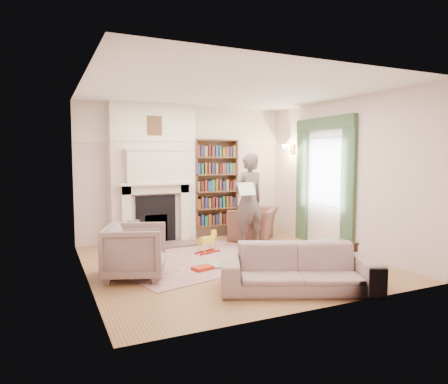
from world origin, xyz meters
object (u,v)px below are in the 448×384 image
bookcase (215,183)px  coffee_table (330,256)px  sofa (298,268)px  paraffin_heater (134,234)px  man_reading (249,200)px  armchair_left (135,251)px  rocking_horse (207,242)px  armchair_reading (254,223)px

bookcase → coffee_table: 3.38m
bookcase → sofa: size_ratio=0.91×
sofa → paraffin_heater: 3.58m
man_reading → paraffin_heater: (-2.06, 0.75, -0.63)m
coffee_table → paraffin_heater: (-2.42, 2.73, 0.05)m
armchair_left → coffee_table: size_ratio=1.21×
man_reading → rocking_horse: bearing=3.8°
armchair_reading → armchair_left: armchair_left is taller
man_reading → sofa: bearing=69.7°
coffee_table → paraffin_heater: paraffin_heater is taller
coffee_table → rocking_horse: coffee_table is taller
armchair_reading → sofa: bearing=23.0°
man_reading → paraffin_heater: man_reading is taller
paraffin_heater → man_reading: bearing=-20.0°
bookcase → coffee_table: (0.53, -3.20, -0.95)m
armchair_reading → coffee_table: bearing=39.6°
bookcase → man_reading: (0.17, -1.22, -0.27)m
coffee_table → rocking_horse: 2.22m
paraffin_heater → armchair_left: bearing=-101.2°
man_reading → armchair_reading: bearing=-133.7°
armchair_reading → rocking_horse: size_ratio=2.21×
bookcase → sofa: 3.86m
bookcase → coffee_table: bookcase is taller
sofa → rocking_horse: (-0.33, 2.34, -0.09)m
paraffin_heater → sofa: bearing=-65.9°
paraffin_heater → armchair_reading: bearing=-3.4°
bookcase → paraffin_heater: size_ratio=3.36×
armchair_left → paraffin_heater: armchair_left is taller
armchair_left → man_reading: (2.42, 1.08, 0.52)m
armchair_left → coffee_table: bearing=-87.7°
man_reading → coffee_table: bearing=93.4°
bookcase → man_reading: 1.26m
bookcase → armchair_reading: (0.62, -0.62, -0.84)m
man_reading → rocking_horse: man_reading is taller
paraffin_heater → rocking_horse: paraffin_heater is taller
rocking_horse → coffee_table: bearing=-74.6°
sofa → coffee_table: (0.96, 0.53, -0.07)m
armchair_reading → paraffin_heater: 2.52m
armchair_reading → armchair_left: (-2.87, -1.68, 0.05)m
armchair_left → rocking_horse: armchair_left is taller
paraffin_heater → bookcase: bearing=14.0°
paraffin_heater → rocking_horse: (1.13, -0.93, -0.07)m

